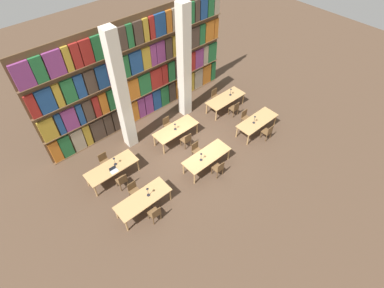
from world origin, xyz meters
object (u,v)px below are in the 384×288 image
(chair_3, at_px, (197,150))
(chair_11, at_px, (216,96))
(chair_4, at_px, (268,132))
(chair_8, at_px, (186,140))
(chair_7, at_px, (105,161))
(desk_lamp_4, at_px, (175,125))
(desk_lamp_1, at_px, (201,155))
(reading_table_2, at_px, (257,121))
(reading_table_4, at_px, (176,130))
(chair_9, at_px, (168,124))
(chair_10, at_px, (235,108))
(chair_2, at_px, (219,168))
(pillar_center, at_px, (184,65))
(reading_table_5, at_px, (226,99))
(desk_lamp_3, at_px, (114,160))
(pillar_left, at_px, (121,94))
(reading_table_3, at_px, (112,168))
(chair_5, at_px, (245,117))
(laptop, at_px, (114,170))
(chair_1, at_px, (134,190))
(desk_lamp_0, at_px, (148,190))
(chair_0, at_px, (155,214))
(desk_lamp_5, at_px, (231,91))
(reading_table_1, at_px, (207,157))
(reading_table_0, at_px, (143,199))
(desk_lamp_2, at_px, (255,118))
(chair_6, at_px, (122,181))

(chair_3, distance_m, chair_11, 4.32)
(chair_4, height_order, chair_8, same)
(chair_7, height_order, desk_lamp_4, desk_lamp_4)
(desk_lamp_1, xyz_separation_m, reading_table_2, (3.94, 0.04, -0.39))
(reading_table_4, bearing_deg, desk_lamp_1, -101.10)
(chair_9, xyz_separation_m, chair_10, (3.52, -1.39, 0.00))
(chair_7, bearing_deg, chair_2, 133.80)
(pillar_center, distance_m, reading_table_5, 3.24)
(chair_4, xyz_separation_m, desk_lamp_3, (-6.90, 3.01, 0.56))
(pillar_left, distance_m, reading_table_3, 3.25)
(chair_5, relative_size, chair_8, 1.00)
(reading_table_3, relative_size, laptop, 7.23)
(chair_1, bearing_deg, chair_3, 179.27)
(chair_5, bearing_deg, chair_7, -17.62)
(pillar_left, bearing_deg, chair_11, -5.57)
(desk_lamp_0, distance_m, desk_lamp_4, 3.96)
(pillar_left, height_order, desk_lamp_0, pillar_left)
(desk_lamp_1, relative_size, chair_10, 0.53)
(chair_0, bearing_deg, desk_lamp_5, 22.30)
(chair_4, relative_size, chair_11, 1.00)
(chair_0, relative_size, reading_table_1, 0.38)
(chair_2, xyz_separation_m, reading_table_5, (3.65, 3.11, 0.19))
(reading_table_0, distance_m, chair_2, 3.61)
(desk_lamp_3, xyz_separation_m, desk_lamp_5, (7.44, 0.10, -0.00))
(desk_lamp_2, relative_size, chair_7, 0.53)
(desk_lamp_0, height_order, reading_table_3, desk_lamp_0)
(chair_2, height_order, chair_11, same)
(pillar_left, relative_size, chair_0, 6.76)
(chair_7, xyz_separation_m, chair_11, (7.20, 0.10, 0.00))
(desk_lamp_1, bearing_deg, chair_6, 153.90)
(chair_1, distance_m, desk_lamp_1, 3.24)
(chair_7, bearing_deg, reading_table_2, 157.25)
(chair_0, bearing_deg, pillar_left, 68.68)
(chair_2, bearing_deg, desk_lamp_4, 90.34)
(desk_lamp_3, bearing_deg, chair_8, -11.84)
(pillar_left, distance_m, chair_6, 3.73)
(reading_table_4, bearing_deg, chair_0, -139.76)
(reading_table_2, height_order, laptop, laptop)
(reading_table_1, distance_m, chair_9, 3.05)
(chair_3, distance_m, reading_table_5, 4.01)
(chair_0, bearing_deg, reading_table_3, 92.41)
(chair_6, relative_size, chair_10, 1.00)
(reading_table_4, distance_m, chair_10, 3.63)
(chair_2, bearing_deg, pillar_left, 112.42)
(chair_2, height_order, chair_8, same)
(desk_lamp_5, bearing_deg, chair_7, 175.40)
(pillar_left, relative_size, reading_table_1, 2.59)
(chair_1, height_order, chair_7, same)
(chair_8, bearing_deg, chair_5, -13.37)
(chair_4, bearing_deg, chair_3, 157.59)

